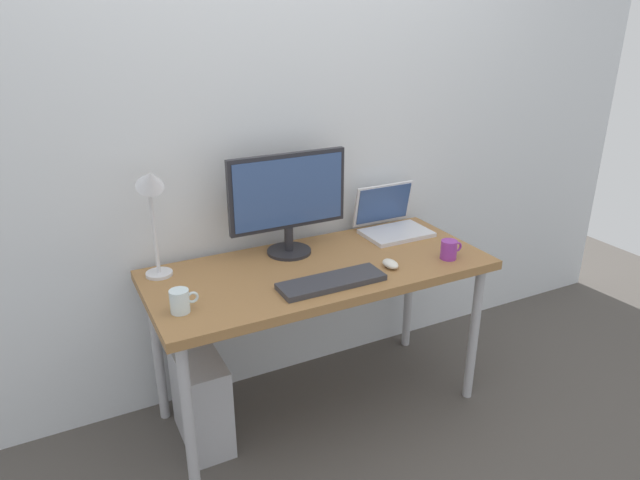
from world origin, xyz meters
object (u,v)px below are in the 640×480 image
(monitor, at_px, (288,198))
(laptop, at_px, (391,221))
(computer_tower, at_px, (201,399))
(desk, at_px, (320,280))
(mouse, at_px, (390,264))
(keyboard, at_px, (332,282))
(desk_lamp, at_px, (152,197))
(glass_cup, at_px, (180,301))
(coffee_mug, at_px, (449,250))

(monitor, xyz_separation_m, laptop, (0.56, 0.02, -0.20))
(computer_tower, bearing_deg, desk, -3.47)
(laptop, relative_size, mouse, 3.56)
(computer_tower, bearing_deg, laptop, 9.20)
(monitor, bearing_deg, keyboard, -86.96)
(desk_lamp, distance_m, mouse, 1.02)
(desk_lamp, height_order, glass_cup, desk_lamp)
(laptop, relative_size, desk_lamp, 0.66)
(desk_lamp, xyz_separation_m, keyboard, (0.60, -0.37, -0.34))
(mouse, distance_m, glass_cup, 0.90)
(desk, bearing_deg, keyboard, -102.51)
(monitor, relative_size, coffee_mug, 5.06)
(desk_lamp, height_order, computer_tower, desk_lamp)
(desk, bearing_deg, laptop, 22.37)
(desk, xyz_separation_m, laptop, (0.50, 0.20, 0.12))
(coffee_mug, bearing_deg, mouse, 172.50)
(monitor, bearing_deg, laptop, 1.63)
(desk, bearing_deg, desk_lamp, 163.42)
(laptop, bearing_deg, monitor, -178.37)
(coffee_mug, bearing_deg, keyboard, 179.15)
(desk_lamp, relative_size, glass_cup, 4.56)
(mouse, height_order, coffee_mug, coffee_mug)
(laptop, bearing_deg, coffee_mug, -83.39)
(desk_lamp, height_order, keyboard, desk_lamp)
(desk_lamp, distance_m, glass_cup, 0.44)
(desk, height_order, coffee_mug, coffee_mug)
(monitor, height_order, keyboard, monitor)
(desk_lamp, bearing_deg, keyboard, -31.84)
(mouse, relative_size, glass_cup, 0.84)
(glass_cup, bearing_deg, coffee_mug, -3.06)
(coffee_mug, distance_m, computer_tower, 1.26)
(glass_cup, height_order, computer_tower, glass_cup)
(laptop, height_order, keyboard, laptop)
(desk, xyz_separation_m, glass_cup, (-0.64, -0.13, 0.11))
(monitor, xyz_separation_m, computer_tower, (-0.50, -0.16, -0.79))
(keyboard, xyz_separation_m, coffee_mug, (0.58, -0.01, 0.03))
(desk, relative_size, keyboard, 3.35)
(glass_cup, bearing_deg, computer_tower, 64.25)
(desk, bearing_deg, mouse, -30.40)
(desk_lamp, distance_m, computer_tower, 0.89)
(glass_cup, distance_m, computer_tower, 0.60)
(computer_tower, bearing_deg, glass_cup, -115.75)
(mouse, distance_m, computer_tower, 1.00)
(desk, bearing_deg, computer_tower, 176.53)
(laptop, bearing_deg, desk_lamp, -179.25)
(desk, xyz_separation_m, computer_tower, (-0.56, 0.03, -0.46))
(monitor, bearing_deg, glass_cup, -151.25)
(monitor, xyz_separation_m, glass_cup, (-0.58, -0.32, -0.22))
(monitor, relative_size, keyboard, 1.24)
(monitor, height_order, desk_lamp, desk_lamp)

